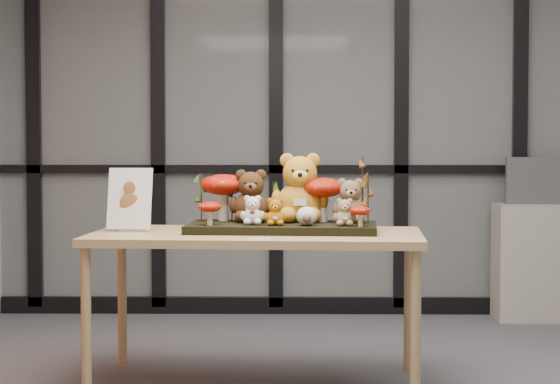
{
  "coord_description": "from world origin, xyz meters",
  "views": [
    {
      "loc": [
        -0.33,
        -4.83,
        1.27
      ],
      "look_at": [
        -0.39,
        0.29,
        1.0
      ],
      "focal_mm": 65.0,
      "sensor_mm": 36.0,
      "label": 1
    }
  ],
  "objects_px": {
    "bear_tan_back": "(350,198)",
    "plush_cream_hedgehog": "(307,215)",
    "display_table": "(257,245)",
    "mushroom_front_right": "(360,215)",
    "diorama_tray": "(282,228)",
    "bear_small_yellow": "(275,210)",
    "cabinet": "(539,262)",
    "mushroom_front_left": "(210,212)",
    "sign_holder": "(130,201)",
    "bear_pooh_yellow": "(300,184)",
    "mushroom_back_right": "(322,197)",
    "mushroom_back_left": "(224,195)",
    "bear_white_bow": "(253,209)",
    "monitor": "(539,181)",
    "bear_beige_small": "(345,211)",
    "bear_brown_medium": "(251,193)"
  },
  "relations": [
    {
      "from": "sign_holder",
      "to": "cabinet",
      "type": "height_order",
      "value": "sign_holder"
    },
    {
      "from": "mushroom_front_left",
      "to": "mushroom_back_right",
      "type": "bearing_deg",
      "value": 20.17
    },
    {
      "from": "bear_beige_small",
      "to": "monitor",
      "type": "relative_size",
      "value": 0.33
    },
    {
      "from": "bear_tan_back",
      "to": "bear_small_yellow",
      "type": "height_order",
      "value": "bear_tan_back"
    },
    {
      "from": "bear_tan_back",
      "to": "cabinet",
      "type": "xyz_separation_m",
      "value": [
        1.43,
        1.82,
        -0.55
      ]
    },
    {
      "from": "bear_tan_back",
      "to": "plush_cream_hedgehog",
      "type": "relative_size",
      "value": 2.42
    },
    {
      "from": "bear_white_bow",
      "to": "monitor",
      "type": "bearing_deg",
      "value": 49.42
    },
    {
      "from": "display_table",
      "to": "bear_pooh_yellow",
      "type": "height_order",
      "value": "bear_pooh_yellow"
    },
    {
      "from": "bear_pooh_yellow",
      "to": "bear_tan_back",
      "type": "height_order",
      "value": "bear_pooh_yellow"
    },
    {
      "from": "bear_small_yellow",
      "to": "plush_cream_hedgehog",
      "type": "distance_m",
      "value": 0.16
    },
    {
      "from": "display_table",
      "to": "bear_brown_medium",
      "type": "relative_size",
      "value": 5.72
    },
    {
      "from": "bear_small_yellow",
      "to": "mushroom_back_left",
      "type": "distance_m",
      "value": 0.41
    },
    {
      "from": "bear_brown_medium",
      "to": "bear_beige_small",
      "type": "relative_size",
      "value": 1.99
    },
    {
      "from": "bear_brown_medium",
      "to": "bear_tan_back",
      "type": "xyz_separation_m",
      "value": [
        0.52,
        -0.05,
        -0.02
      ]
    },
    {
      "from": "bear_beige_small",
      "to": "monitor",
      "type": "height_order",
      "value": "monitor"
    },
    {
      "from": "bear_white_bow",
      "to": "mushroom_front_right",
      "type": "bearing_deg",
      "value": -6.7
    },
    {
      "from": "display_table",
      "to": "bear_small_yellow",
      "type": "relative_size",
      "value": 11.45
    },
    {
      "from": "bear_brown_medium",
      "to": "mushroom_back_left",
      "type": "distance_m",
      "value": 0.17
    },
    {
      "from": "bear_pooh_yellow",
      "to": "bear_small_yellow",
      "type": "relative_size",
      "value": 2.62
    },
    {
      "from": "bear_brown_medium",
      "to": "bear_tan_back",
      "type": "bearing_deg",
      "value": -1.95
    },
    {
      "from": "mushroom_back_right",
      "to": "bear_beige_small",
      "type": "bearing_deg",
      "value": -66.4
    },
    {
      "from": "display_table",
      "to": "mushroom_front_left",
      "type": "distance_m",
      "value": 0.3
    },
    {
      "from": "bear_small_yellow",
      "to": "monitor",
      "type": "distance_m",
      "value": 2.7
    },
    {
      "from": "diorama_tray",
      "to": "bear_pooh_yellow",
      "type": "distance_m",
      "value": 0.27
    },
    {
      "from": "bear_pooh_yellow",
      "to": "mushroom_front_left",
      "type": "height_order",
      "value": "bear_pooh_yellow"
    },
    {
      "from": "plush_cream_hedgehog",
      "to": "mushroom_back_left",
      "type": "relative_size",
      "value": 0.38
    },
    {
      "from": "plush_cream_hedgehog",
      "to": "monitor",
      "type": "height_order",
      "value": "monitor"
    },
    {
      "from": "mushroom_back_right",
      "to": "mushroom_back_left",
      "type": "bearing_deg",
      "value": 172.38
    },
    {
      "from": "bear_beige_small",
      "to": "plush_cream_hedgehog",
      "type": "bearing_deg",
      "value": 179.87
    },
    {
      "from": "bear_brown_medium",
      "to": "bear_beige_small",
      "type": "distance_m",
      "value": 0.54
    },
    {
      "from": "display_table",
      "to": "mushroom_front_right",
      "type": "bearing_deg",
      "value": -9.74
    },
    {
      "from": "diorama_tray",
      "to": "mushroom_front_right",
      "type": "distance_m",
      "value": 0.44
    },
    {
      "from": "sign_holder",
      "to": "monitor",
      "type": "xyz_separation_m",
      "value": [
        2.57,
        1.88,
        0.03
      ]
    },
    {
      "from": "monitor",
      "to": "bear_brown_medium",
      "type": "bearing_deg",
      "value": -137.41
    },
    {
      "from": "mushroom_front_left",
      "to": "sign_holder",
      "type": "distance_m",
      "value": 0.44
    },
    {
      "from": "display_table",
      "to": "plush_cream_hedgehog",
      "type": "distance_m",
      "value": 0.31
    },
    {
      "from": "sign_holder",
      "to": "bear_white_bow",
      "type": "bearing_deg",
      "value": -1.27
    },
    {
      "from": "diorama_tray",
      "to": "plush_cream_hedgehog",
      "type": "relative_size",
      "value": 9.17
    },
    {
      "from": "bear_tan_back",
      "to": "plush_cream_hedgehog",
      "type": "xyz_separation_m",
      "value": [
        -0.23,
        -0.17,
        -0.07
      ]
    },
    {
      "from": "mushroom_front_left",
      "to": "monitor",
      "type": "xyz_separation_m",
      "value": [
        2.15,
        2.0,
        0.08
      ]
    },
    {
      "from": "mushroom_back_left",
      "to": "sign_holder",
      "type": "bearing_deg",
      "value": -160.98
    },
    {
      "from": "cabinet",
      "to": "mushroom_back_right",
      "type": "bearing_deg",
      "value": -131.62
    },
    {
      "from": "diorama_tray",
      "to": "bear_small_yellow",
      "type": "height_order",
      "value": "bear_small_yellow"
    },
    {
      "from": "cabinet",
      "to": "bear_brown_medium",
      "type": "bearing_deg",
      "value": -137.71
    },
    {
      "from": "bear_pooh_yellow",
      "to": "bear_small_yellow",
      "type": "height_order",
      "value": "bear_pooh_yellow"
    },
    {
      "from": "sign_holder",
      "to": "monitor",
      "type": "distance_m",
      "value": 3.18
    },
    {
      "from": "diorama_tray",
      "to": "sign_holder",
      "type": "relative_size",
      "value": 2.95
    },
    {
      "from": "mushroom_back_left",
      "to": "mushroom_front_right",
      "type": "xyz_separation_m",
      "value": [
        0.71,
        -0.35,
        -0.08
      ]
    },
    {
      "from": "display_table",
      "to": "mushroom_front_right",
      "type": "height_order",
      "value": "mushroom_front_right"
    },
    {
      "from": "bear_pooh_yellow",
      "to": "mushroom_back_right",
      "type": "relative_size",
      "value": 1.54
    }
  ]
}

